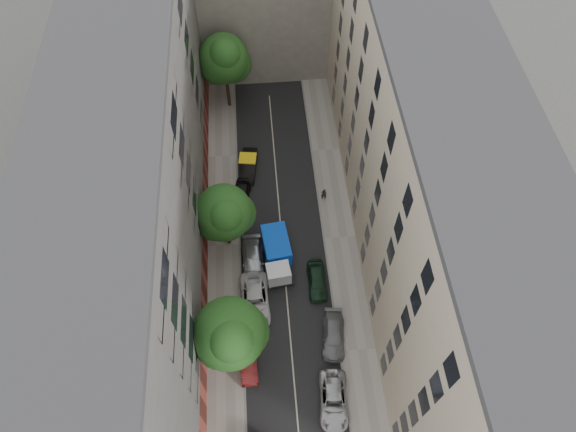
{
  "coord_description": "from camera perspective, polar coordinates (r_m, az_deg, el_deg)",
  "views": [
    {
      "loc": [
        -1.45,
        -24.8,
        41.86
      ],
      "look_at": [
        0.49,
        -1.06,
        6.0
      ],
      "focal_mm": 32.0,
      "sensor_mm": 36.0,
      "label": 1
    }
  ],
  "objects": [
    {
      "name": "sidewalk_left",
      "position": [
        48.76,
        -7.14,
        -3.29
      ],
      "size": [
        3.0,
        44.0,
        0.15
      ],
      "primitive_type": "cube",
      "color": "gray",
      "rests_on": "ground"
    },
    {
      "name": "car_left_5",
      "position": [
        53.26,
        -4.43,
        5.62
      ],
      "size": [
        2.14,
        4.61,
        1.46
      ],
      "primitive_type": "imported",
      "rotation": [
        0.0,
        0.0,
        -0.14
      ],
      "color": "black",
      "rests_on": "ground"
    },
    {
      "name": "car_right_0",
      "position": [
        42.57,
        5.07,
        -19.71
      ],
      "size": [
        2.57,
        4.95,
        1.33
      ],
      "primitive_type": "imported",
      "rotation": [
        0.0,
        0.0,
        -0.08
      ],
      "color": "#B0B1B5",
      "rests_on": "ground"
    },
    {
      "name": "tarp_truck",
      "position": [
        46.43,
        -1.24,
        -4.24
      ],
      "size": [
        2.78,
        5.74,
        2.55
      ],
      "rotation": [
        0.0,
        0.0,
        0.12
      ],
      "color": "black",
      "rests_on": "ground"
    },
    {
      "name": "car_left_3",
      "position": [
        46.97,
        -3.9,
        -5.0
      ],
      "size": [
        2.05,
        4.92,
        1.42
      ],
      "primitive_type": "imported",
      "rotation": [
        0.0,
        0.0,
        0.01
      ],
      "color": "#B2B2B7",
      "rests_on": "ground"
    },
    {
      "name": "building_right",
      "position": [
        42.25,
        14.3,
        5.17
      ],
      "size": [
        8.0,
        44.0,
        20.0
      ],
      "primitive_type": "cube",
      "color": "#BDB093",
      "rests_on": "ground"
    },
    {
      "name": "tree_near",
      "position": [
        38.57,
        -6.35,
        -13.06
      ],
      "size": [
        5.66,
        5.44,
        8.79
      ],
      "color": "#382619",
      "rests_on": "sidewalk_left"
    },
    {
      "name": "car_left_1",
      "position": [
        43.4,
        -4.44,
        -15.81
      ],
      "size": [
        1.57,
        3.96,
        1.28
      ],
      "primitive_type": "imported",
      "rotation": [
        0.0,
        0.0,
        0.06
      ],
      "color": "#4F100F",
      "rests_on": "ground"
    },
    {
      "name": "building_left",
      "position": [
        41.49,
        -16.17,
        3.2
      ],
      "size": [
        8.0,
        44.0,
        20.0
      ],
      "primitive_type": "cube",
      "color": "#514E4B",
      "rests_on": "ground"
    },
    {
      "name": "car_left_2",
      "position": [
        45.19,
        -3.68,
        -9.31
      ],
      "size": [
        2.56,
        5.41,
        1.49
      ],
      "primitive_type": "imported",
      "rotation": [
        0.0,
        0.0,
        0.02
      ],
      "color": "silver",
      "rests_on": "ground"
    },
    {
      "name": "car_right_1",
      "position": [
        44.15,
        5.09,
        -13.08
      ],
      "size": [
        2.35,
        4.66,
        1.3
      ],
      "primitive_type": "imported",
      "rotation": [
        0.0,
        0.0,
        -0.12
      ],
      "color": "slate",
      "rests_on": "ground"
    },
    {
      "name": "lamp_post",
      "position": [
        41.66,
        -7.5,
        -10.96
      ],
      "size": [
        0.36,
        0.36,
        5.66
      ],
      "color": "#1A5C2F",
      "rests_on": "sidewalk_left"
    },
    {
      "name": "road_surface",
      "position": [
        48.67,
        -0.67,
        -2.9
      ],
      "size": [
        8.0,
        44.0,
        0.02
      ],
      "primitive_type": "cube",
      "color": "black",
      "rests_on": "ground"
    },
    {
      "name": "pedestrian",
      "position": [
        50.75,
        4.01,
        2.43
      ],
      "size": [
        0.62,
        0.46,
        1.53
      ],
      "primitive_type": "imported",
      "rotation": [
        0.0,
        0.0,
        2.96
      ],
      "color": "black",
      "rests_on": "sidewalk_right"
    },
    {
      "name": "car_right_2",
      "position": [
        46.06,
        3.25,
        -7.13
      ],
      "size": [
        1.69,
        4.08,
        1.38
      ],
      "primitive_type": "imported",
      "rotation": [
        0.0,
        0.0,
        -0.01
      ],
      "color": "black",
      "rests_on": "ground"
    },
    {
      "name": "car_left_4",
      "position": [
        51.13,
        -5.16,
        2.4
      ],
      "size": [
        2.05,
        4.06,
        1.33
      ],
      "primitive_type": "imported",
      "rotation": [
        0.0,
        0.0,
        -0.13
      ],
      "color": "black",
      "rests_on": "ground"
    },
    {
      "name": "tree_far",
      "position": [
        55.99,
        -7.03,
        16.77
      ],
      "size": [
        5.49,
        5.25,
        9.39
      ],
      "color": "#382619",
      "rests_on": "sidewalk_left"
    },
    {
      "name": "tree_mid",
      "position": [
        44.7,
        -7.01,
        0.17
      ],
      "size": [
        5.35,
        5.09,
        7.51
      ],
      "color": "#382619",
      "rests_on": "sidewalk_left"
    },
    {
      "name": "ground",
      "position": [
        48.68,
        -0.67,
        -2.91
      ],
      "size": [
        120.0,
        120.0,
        0.0
      ],
      "primitive_type": "plane",
      "color": "#4C4C49",
      "rests_on": "ground"
    },
    {
      "name": "sidewalk_right",
      "position": [
        49.09,
        5.75,
        -2.4
      ],
      "size": [
        3.0,
        44.0,
        0.15
      ],
      "primitive_type": "cube",
      "color": "gray",
      "rests_on": "ground"
    }
  ]
}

